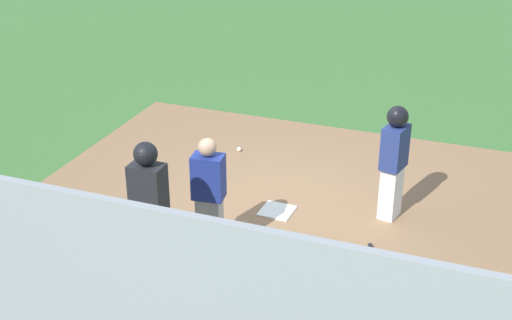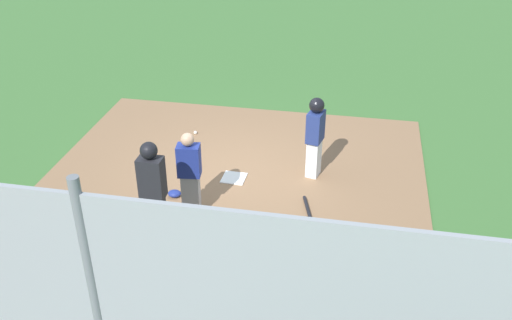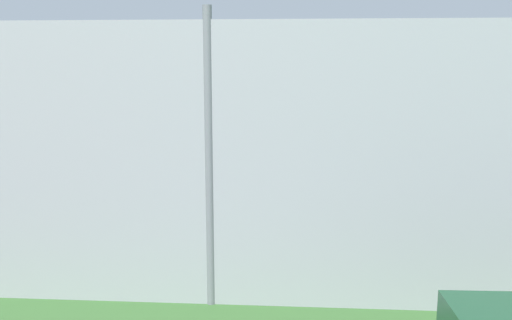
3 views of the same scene
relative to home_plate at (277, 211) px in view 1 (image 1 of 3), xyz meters
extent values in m
plane|color=#3D6B33|center=(0.00, 0.00, -0.04)|extent=(140.00, 140.00, 0.00)
cube|color=#896647|center=(0.00, 0.00, -0.03)|extent=(7.20, 6.40, 0.03)
cube|color=white|center=(0.00, 0.00, 0.00)|extent=(0.45, 0.45, 0.02)
cube|color=#9E9EA3|center=(-0.49, -1.15, 0.35)|extent=(0.32, 0.26, 0.71)
cube|color=navy|center=(-0.49, -1.15, 0.98)|extent=(0.41, 0.30, 0.56)
sphere|color=tan|center=(-0.49, -1.15, 1.37)|extent=(0.22, 0.22, 0.22)
cube|color=black|center=(-0.78, -2.08, 0.41)|extent=(0.30, 0.22, 0.85)
cube|color=#232328|center=(-0.78, -2.08, 1.17)|extent=(0.38, 0.26, 0.67)
sphere|color=black|center=(-0.78, -2.08, 1.64)|extent=(0.26, 0.26, 0.26)
cube|color=silver|center=(1.46, 0.42, 0.36)|extent=(0.28, 0.34, 0.74)
cube|color=navy|center=(1.46, 0.42, 1.02)|extent=(0.34, 0.43, 0.59)
sphere|color=tan|center=(1.46, 0.42, 1.43)|extent=(0.23, 0.23, 0.23)
sphere|color=black|center=(1.46, 0.42, 1.45)|extent=(0.28, 0.28, 0.28)
cylinder|color=black|center=(1.51, -0.84, 0.02)|extent=(0.28, 0.81, 0.06)
ellipsoid|color=navy|center=(-0.92, -0.81, 0.05)|extent=(0.24, 0.20, 0.12)
sphere|color=white|center=(-1.24, 1.65, 0.03)|extent=(0.07, 0.07, 0.07)
camera|label=1|loc=(2.76, -8.04, 4.81)|focal=49.57mm
camera|label=2|loc=(2.13, -8.91, 5.63)|focal=39.58mm
camera|label=3|loc=(0.93, -11.33, 2.68)|focal=38.13mm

